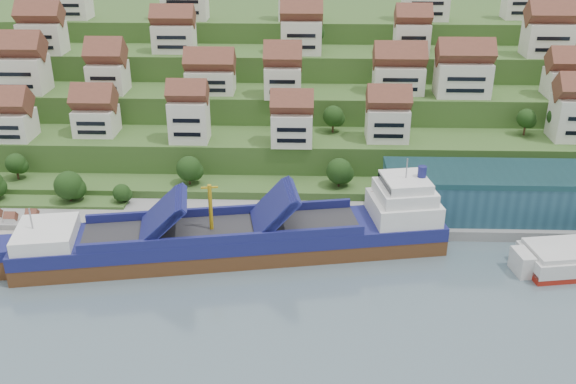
{
  "coord_description": "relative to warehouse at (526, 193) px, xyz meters",
  "views": [
    {
      "loc": [
        4.76,
        -109.34,
        65.14
      ],
      "look_at": [
        0.87,
        14.0,
        8.0
      ],
      "focal_mm": 40.0,
      "sensor_mm": 36.0,
      "label": 1
    }
  ],
  "objects": [
    {
      "name": "hillside_village",
      "position": [
        -51.48,
        45.14,
        17.92
      ],
      "size": [
        154.59,
        65.0,
        29.32
      ],
      "color": "silver",
      "rests_on": "ground"
    },
    {
      "name": "quay",
      "position": [
        -32.0,
        -2.0,
        -6.1
      ],
      "size": [
        180.0,
        14.0,
        2.2
      ],
      "primitive_type": "cube",
      "color": "gray",
      "rests_on": "ground"
    },
    {
      "name": "hillside_trees",
      "position": [
        -62.17,
        25.8,
        8.77
      ],
      "size": [
        145.3,
        62.79,
        31.55
      ],
      "color": "#1F4015",
      "rests_on": "ground"
    },
    {
      "name": "pebble_beach",
      "position": [
        -110.0,
        -5.0,
        -6.7
      ],
      "size": [
        45.0,
        20.0,
        1.0
      ],
      "primitive_type": "cube",
      "color": "gray",
      "rests_on": "ground"
    },
    {
      "name": "cargo_ship",
      "position": [
        -59.07,
        -15.37,
        -3.71
      ],
      "size": [
        84.46,
        27.03,
        18.58
      ],
      "rotation": [
        0.0,
        0.0,
        0.17
      ],
      "color": "#543219",
      "rests_on": "ground"
    },
    {
      "name": "hillside",
      "position": [
        -52.0,
        86.55,
        3.46
      ],
      "size": [
        260.0,
        128.0,
        31.0
      ],
      "color": "#2D4C1E",
      "rests_on": "ground"
    },
    {
      "name": "beach_huts",
      "position": [
        -112.0,
        -6.25,
        -5.1
      ],
      "size": [
        14.4,
        3.7,
        2.2
      ],
      "color": "white",
      "rests_on": "pebble_beach"
    },
    {
      "name": "ground",
      "position": [
        -52.0,
        -17.0,
        -7.2
      ],
      "size": [
        300.0,
        300.0,
        0.0
      ],
      "primitive_type": "plane",
      "color": "slate",
      "rests_on": "ground"
    },
    {
      "name": "warehouse",
      "position": [
        0.0,
        0.0,
        0.0
      ],
      "size": [
        60.0,
        15.0,
        10.0
      ],
      "primitive_type": "cube",
      "color": "#234C5F",
      "rests_on": "quay"
    },
    {
      "name": "flagpole",
      "position": [
        -33.89,
        -7.0,
        -0.32
      ],
      "size": [
        1.28,
        0.16,
        8.0
      ],
      "color": "gray",
      "rests_on": "quay"
    }
  ]
}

